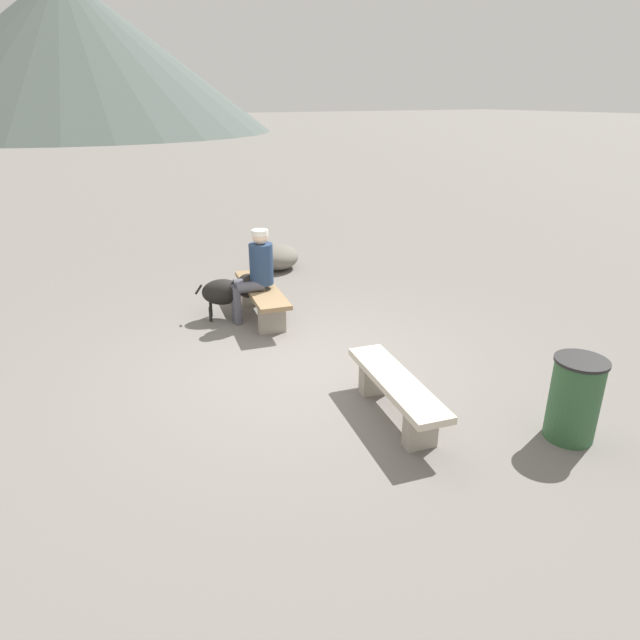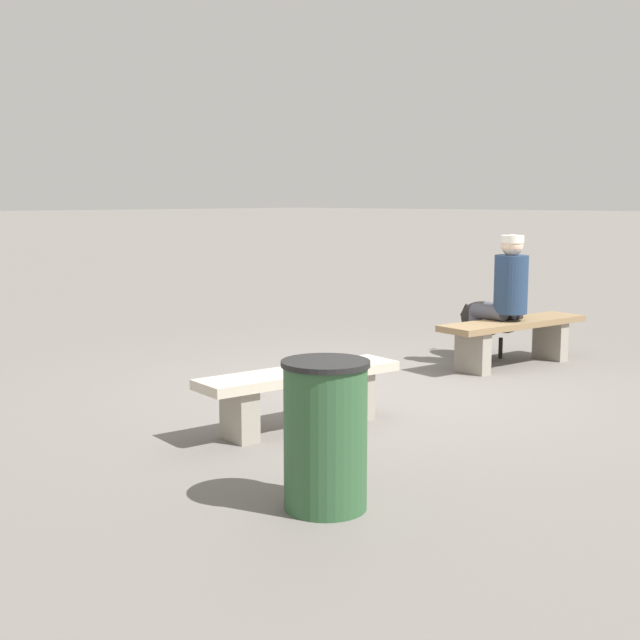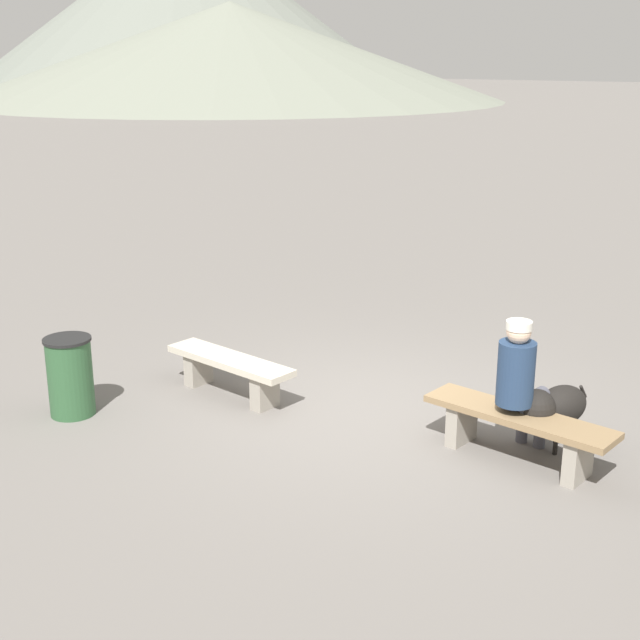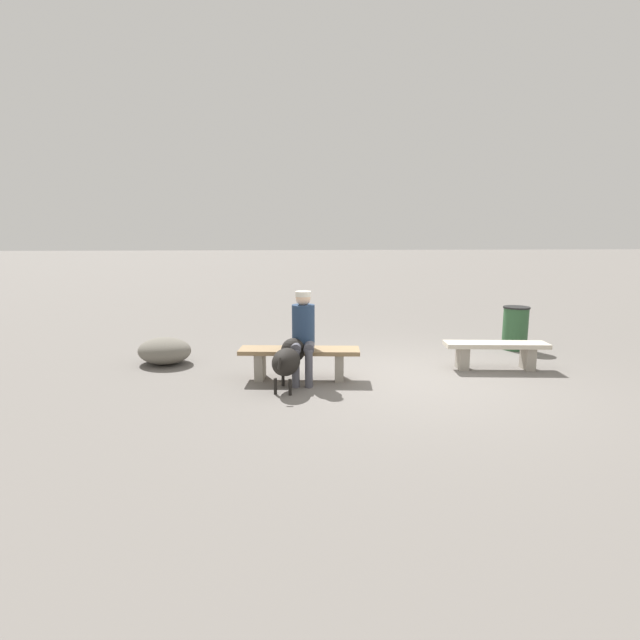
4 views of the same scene
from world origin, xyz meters
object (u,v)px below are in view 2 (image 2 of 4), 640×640
Objects in this scene: bench_right at (513,333)px; dog at (490,318)px; seated_person at (505,290)px; bench_left at (300,387)px; trash_bin at (325,435)px.

dog is at bearing 73.87° from bench_right.
seated_person is at bearing 128.77° from bench_right.
seated_person reaches higher than bench_left.
bench_left is 0.91× the size of bench_right.
trash_bin reaches higher than bench_left.
seated_person is 4.49m from trash_bin.
bench_right is at bearing 11.56° from bench_left.
seated_person reaches higher than dog.
bench_right is 2.22× the size of trash_bin.
seated_person is at bearing 18.98° from trash_bin.
bench_left is 3.20m from bench_right.
bench_right is at bearing -52.16° from seated_person.
dog is (0.19, 0.39, 0.10)m from bench_right.
seated_person is 0.52m from dog.
bench_left is 2.02× the size of trash_bin.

